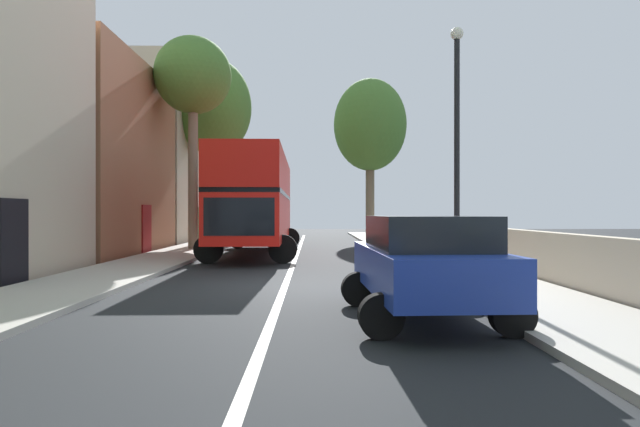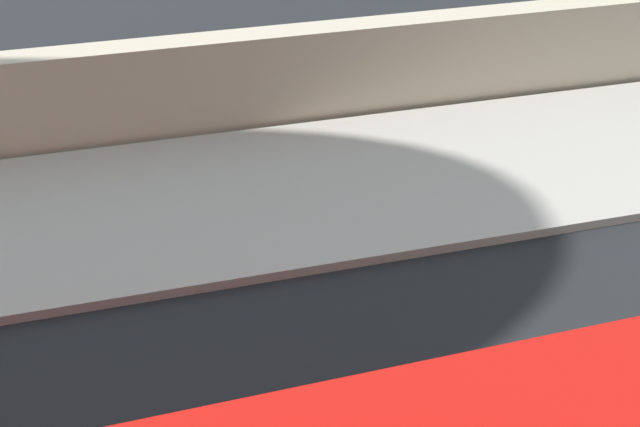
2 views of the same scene
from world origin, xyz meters
The scene contains 0 objects.
Camera 2 is at (-0.73, 6.77, 4.53)m, focal length 35.72 mm.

